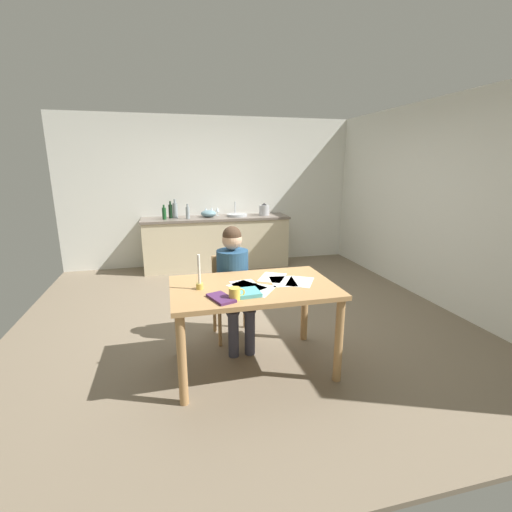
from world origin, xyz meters
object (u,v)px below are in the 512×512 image
Objects in this scene: coffee_mug at (235,294)px; bottle_oil at (164,213)px; chair_at_table at (231,292)px; sink_unit at (237,215)px; book_cookery at (221,298)px; wine_glass_back_left at (206,210)px; wine_glass_by_kettle at (212,210)px; mixing_bowl at (209,214)px; stovetop_kettle at (264,210)px; wine_glass_near_sink at (217,210)px; person_seated at (234,278)px; bottle_vinegar at (171,211)px; book_magazine at (248,293)px; bottle_wine_red at (175,210)px; bottle_sauce at (188,212)px; dining_table at (253,297)px; candlestick at (199,279)px.

bottle_oil is (-0.52, 3.53, 0.18)m from coffee_mug.
sink_unit is at bearing 77.59° from chair_at_table.
book_cookery is 1.65× the size of wine_glass_back_left.
wine_glass_by_kettle is 1.00× the size of wine_glass_back_left.
sink_unit is at bearing -18.96° from wine_glass_by_kettle.
mixing_bowl is 1.21× the size of stovetop_kettle.
wine_glass_by_kettle is (0.82, 0.23, 0.01)m from bottle_oil.
wine_glass_near_sink is 1.00× the size of wine_glass_back_left.
bottle_vinegar is at bearing 101.14° from person_seated.
bottle_oil is at bearing 103.74° from person_seated.
book_magazine is at bearing -79.51° from bottle_oil.
bottle_vinegar is 0.08m from bottle_wine_red.
bottle_sauce is (-0.28, 2.70, 0.33)m from person_seated.
dining_table is at bearing -82.68° from person_seated.
stovetop_kettle is at bearing -1.22° from mixing_bowl.
candlestick is at bearing -97.98° from mixing_bowl.
dining_table is 3.50m from wine_glass_near_sink.
sink_unit is at bearing 78.30° from person_seated.
sink_unit is 1.46× the size of bottle_sauce.
chair_at_table is at bearing -91.11° from wine_glass_back_left.
wine_glass_back_left is (-0.21, 0.00, 0.00)m from wine_glass_near_sink.
stovetop_kettle is at bearing 3.91° from bottle_sauce.
sink_unit is 0.50m from mixing_bowl.
wine_glass_near_sink reaches higher than mixing_bowl.
bottle_wine_red reaches higher than book_cookery.
sink_unit is 0.50m from stovetop_kettle.
person_seated reaches higher than bottle_oil.
bottle_vinegar is (-0.55, 2.68, 0.55)m from chair_at_table.
bottle_sauce is at bearing -173.57° from sink_unit.
mixing_bowl is (0.47, 3.33, 0.10)m from candlestick.
stovetop_kettle is at bearing -10.37° from wine_glass_near_sink.
wine_glass_back_left is at bearing 88.89° from chair_at_table.
bottle_wine_red reaches higher than coffee_mug.
coffee_mug is at bearing -98.23° from chair_at_table.
person_seated reaches higher than wine_glass_back_left.
wine_glass_by_kettle is at bearing 87.00° from person_seated.
wine_glass_near_sink and wine_glass_back_left have the same top height.
stovetop_kettle reaches higher than chair_at_table.
wine_glass_near_sink is 1.00× the size of wine_glass_by_kettle.
wine_glass_by_kettle is (-0.92, 0.15, 0.01)m from stovetop_kettle.
person_seated is at bearing 53.42° from candlestick.
bottle_vinegar is 1.08× the size of mixing_bowl.
sink_unit is 0.46m from wine_glass_by_kettle.
person_seated is at bearing -80.35° from bottle_wine_red.
mixing_bowl reaches higher than chair_at_table.
sink_unit is at bearing -1.29° from bottle_wine_red.
stovetop_kettle is (1.36, 0.09, -0.01)m from bottle_sauce.
person_seated is 2.88m from bottle_wine_red.
dining_table is 5.66× the size of bottle_sauce.
bottle_vinegar reaches higher than candlestick.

